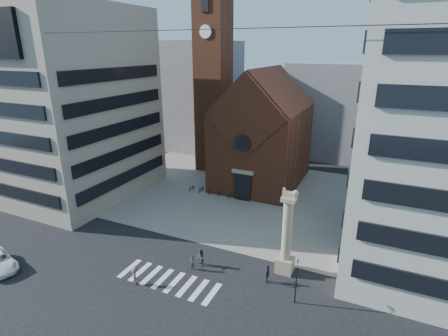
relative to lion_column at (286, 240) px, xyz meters
The scene contains 21 objects.
ground 11.01m from the lion_column, 163.32° to the right, with size 120.00×120.00×0.00m, color black.
piazza 19.18m from the lion_column, 122.03° to the left, with size 46.00×30.00×0.05m, color gray.
zebra_crossing 11.72m from the lion_column, 147.61° to the right, with size 10.20×3.20×0.01m, color white, non-canonical shape.
church 24.62m from the lion_column, 114.43° to the left, with size 12.00×16.65×18.00m.
campanile 34.29m from the lion_column, 128.68° to the left, with size 5.50×5.50×31.20m.
building_left 36.01m from the lion_column, 168.37° to the left, with size 18.00×20.00×26.00m, color gray.
bg_block_left 48.23m from the lion_column, 129.04° to the left, with size 16.00×14.00×22.00m, color gray.
bg_block_mid 42.55m from the lion_column, 95.45° to the left, with size 14.00×12.00×18.00m, color gray.
bg_block_right 41.69m from the lion_column, 72.91° to the left, with size 16.00×14.00×24.00m, color gray.
lion_column is the anchor object (origin of this frame).
traffic_light 4.62m from the lion_column, 63.54° to the right, with size 0.13×0.16×4.30m.
pedestrian_0 9.41m from the lion_column, 156.80° to the right, with size 0.56×0.37×1.54m, color #322A3A.
pedestrian_1 8.65m from the lion_column, 161.41° to the right, with size 0.91×0.71×1.87m, color #4C413C.
pedestrian_2 3.61m from the lion_column, 113.14° to the right, with size 1.08×0.45×1.84m, color #2A2932.
pedestrian_3 14.40m from the lion_column, 147.32° to the right, with size 1.09×0.63×1.68m, color brown.
scooter_0 23.28m from the lion_column, 142.70° to the left, with size 0.54×1.54×0.81m, color black.
scooter_1 22.02m from the lion_column, 140.12° to the left, with size 0.42×1.50×0.90m, color black.
scooter_2 20.83m from the lion_column, 137.24° to the left, with size 0.54×1.54×0.81m, color black.
scooter_3 19.67m from the lion_column, 134.00° to the left, with size 0.42×1.50×0.90m, color black.
scooter_4 18.61m from the lion_column, 130.37° to the left, with size 0.54×1.54×0.81m, color black.
scooter_5 17.61m from the lion_column, 126.30° to the left, with size 0.42×1.50×0.90m, color black.
Camera 1 is at (16.78, -25.74, 20.60)m, focal length 28.00 mm.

